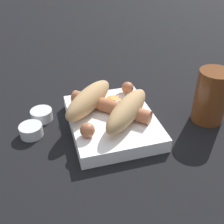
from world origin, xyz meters
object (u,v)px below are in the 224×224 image
food_tray (112,121)px  bread_roll (107,105)px  condiment_cup_near (42,115)px  condiment_cup_far (31,131)px  sausage (110,107)px  drink_glass (211,96)px

food_tray → bread_roll: (0.01, 0.01, 0.04)m
condiment_cup_near → condiment_cup_far: (-0.05, 0.02, 0.00)m
sausage → condiment_cup_far: size_ratio=3.37×
bread_roll → sausage: 0.01m
sausage → condiment_cup_near: size_ratio=3.37×
condiment_cup_far → drink_glass: 0.38m
food_tray → condiment_cup_near: (0.07, 0.14, -0.00)m
sausage → drink_glass: 0.21m
condiment_cup_near → condiment_cup_far: bearing=153.9°
food_tray → condiment_cup_far: size_ratio=4.53×
bread_roll → food_tray: bearing=-134.3°
food_tray → condiment_cup_near: size_ratio=4.53×
condiment_cup_far → sausage: bearing=-91.3°
condiment_cup_far → drink_glass: size_ratio=0.40×
food_tray → sausage: sausage is taller
condiment_cup_near → food_tray: bearing=-116.1°
condiment_cup_far → bread_roll: bearing=-94.1°
food_tray → condiment_cup_near: bearing=63.9°
food_tray → sausage: (0.01, 0.00, 0.03)m
sausage → condiment_cup_near: (0.05, 0.14, -0.03)m
food_tray → bread_roll: 0.04m
bread_roll → condiment_cup_near: bread_roll is taller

